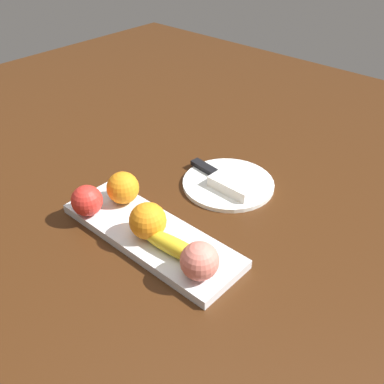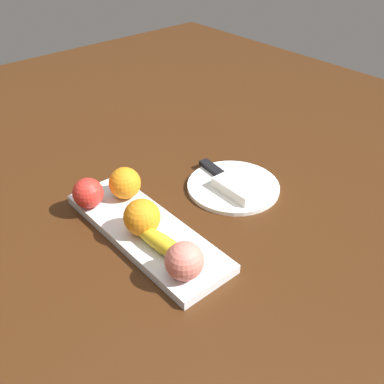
# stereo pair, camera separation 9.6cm
# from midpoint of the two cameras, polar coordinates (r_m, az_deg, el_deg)

# --- Properties ---
(ground_plane) EXTENTS (2.40, 2.40, 0.00)m
(ground_plane) POSITION_cam_midpoint_polar(r_m,az_deg,el_deg) (0.95, -4.27, -4.67)
(ground_plane) COLOR #3D200D
(fruit_tray) EXTENTS (0.41, 0.14, 0.02)m
(fruit_tray) POSITION_cam_midpoint_polar(r_m,az_deg,el_deg) (0.92, -3.23, -5.27)
(fruit_tray) COLOR silver
(fruit_tray) RESTS_ON ground_plane
(apple) EXTENTS (0.07, 0.07, 0.07)m
(apple) POSITION_cam_midpoint_polar(r_m,az_deg,el_deg) (0.97, -10.59, -0.24)
(apple) COLOR red
(apple) RESTS_ON fruit_tray
(banana) EXTENTS (0.18, 0.05, 0.04)m
(banana) POSITION_cam_midpoint_polar(r_m,az_deg,el_deg) (0.85, -0.28, -7.03)
(banana) COLOR yellow
(banana) RESTS_ON fruit_tray
(orange_near_apple) EXTENTS (0.08, 0.08, 0.08)m
(orange_near_apple) POSITION_cam_midpoint_polar(r_m,az_deg,el_deg) (0.88, -3.41, -3.39)
(orange_near_apple) COLOR orange
(orange_near_apple) RESTS_ON fruit_tray
(orange_near_banana) EXTENTS (0.07, 0.07, 0.07)m
(orange_near_banana) POSITION_cam_midpoint_polar(r_m,az_deg,el_deg) (0.99, -5.96, 1.07)
(orange_near_banana) COLOR orange
(orange_near_banana) RESTS_ON fruit_tray
(peach) EXTENTS (0.07, 0.07, 0.07)m
(peach) POSITION_cam_midpoint_polar(r_m,az_deg,el_deg) (0.79, 2.54, -9.07)
(peach) COLOR #E27767
(peach) RESTS_ON fruit_tray
(dinner_plate) EXTENTS (0.22, 0.22, 0.01)m
(dinner_plate) POSITION_cam_midpoint_polar(r_m,az_deg,el_deg) (1.07, 7.95, 0.64)
(dinner_plate) COLOR white
(dinner_plate) RESTS_ON ground_plane
(folded_napkin) EXTENTS (0.11, 0.10, 0.02)m
(folded_napkin) POSITION_cam_midpoint_polar(r_m,az_deg,el_deg) (1.05, 9.14, 0.78)
(folded_napkin) COLOR white
(folded_napkin) RESTS_ON dinner_plate
(knife) EXTENTS (0.18, 0.04, 0.01)m
(knife) POSITION_cam_midpoint_polar(r_m,az_deg,el_deg) (1.10, 5.75, 2.49)
(knife) COLOR silver
(knife) RESTS_ON dinner_plate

